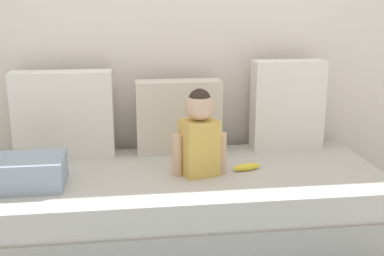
# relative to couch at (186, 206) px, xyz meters

# --- Properties ---
(ground_plane) EXTENTS (12.00, 12.00, 0.00)m
(ground_plane) POSITION_rel_couch_xyz_m (0.00, 0.00, -0.20)
(ground_plane) COLOR #B2ADA3
(back_wall) EXTENTS (5.45, 0.10, 2.48)m
(back_wall) POSITION_rel_couch_xyz_m (0.00, 0.60, 1.04)
(back_wall) COLOR silver
(back_wall) RESTS_ON ground
(couch) EXTENTS (2.25, 0.95, 0.41)m
(couch) POSITION_rel_couch_xyz_m (0.00, 0.00, 0.00)
(couch) COLOR #9C978F
(couch) RESTS_ON ground
(throw_pillow_left) EXTENTS (0.59, 0.16, 0.52)m
(throw_pillow_left) POSITION_rel_couch_xyz_m (-0.70, 0.37, 0.47)
(throw_pillow_left) COLOR silver
(throw_pillow_left) RESTS_ON couch
(throw_pillow_center) EXTENTS (0.53, 0.16, 0.45)m
(throw_pillow_center) POSITION_rel_couch_xyz_m (0.00, 0.37, 0.43)
(throw_pillow_center) COLOR beige
(throw_pillow_center) RESTS_ON couch
(throw_pillow_right) EXTENTS (0.45, 0.16, 0.56)m
(throw_pillow_right) POSITION_rel_couch_xyz_m (0.70, 0.37, 0.49)
(throw_pillow_right) COLOR silver
(throw_pillow_right) RESTS_ON couch
(toddler) EXTENTS (0.30, 0.20, 0.48)m
(toddler) POSITION_rel_couch_xyz_m (0.07, -0.05, 0.44)
(toddler) COLOR gold
(toddler) RESTS_ON couch
(banana) EXTENTS (0.18, 0.08, 0.04)m
(banana) POSITION_rel_couch_xyz_m (0.34, -0.03, 0.23)
(banana) COLOR yellow
(banana) RESTS_ON couch
(folded_blanket) EXTENTS (0.40, 0.28, 0.16)m
(folded_blanket) POSITION_rel_couch_xyz_m (-0.84, -0.12, 0.29)
(folded_blanket) COLOR #8E9EB2
(folded_blanket) RESTS_ON couch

